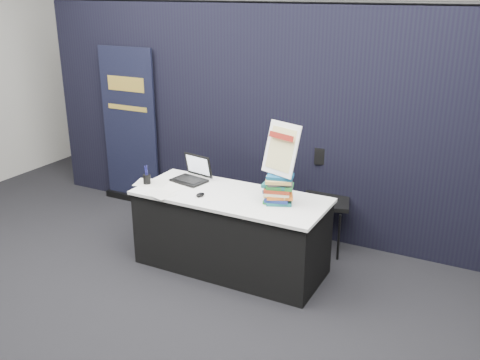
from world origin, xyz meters
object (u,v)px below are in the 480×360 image
(laptop, at_px, (191,175))
(info_sign, at_px, (281,150))
(book_stack_short, at_px, (276,193))
(book_stack_tall, at_px, (279,189))
(stacking_chair, at_px, (328,195))
(pullup_banner, at_px, (130,136))
(display_table, at_px, (231,232))

(laptop, xyz_separation_m, info_sign, (1.00, -0.12, 0.43))
(book_stack_short, xyz_separation_m, info_sign, (0.03, 0.02, 0.40))
(book_stack_tall, bearing_deg, stacking_chair, 78.32)
(pullup_banner, xyz_separation_m, stacking_chair, (2.56, -0.07, -0.29))
(laptop, height_order, stacking_chair, same)
(display_table, distance_m, info_sign, 0.98)
(display_table, relative_size, stacking_chair, 1.80)
(book_stack_short, bearing_deg, info_sign, 42.45)
(laptop, distance_m, stacking_chair, 1.40)
(laptop, xyz_separation_m, book_stack_tall, (1.00, -0.15, 0.07))
(laptop, height_order, info_sign, info_sign)
(book_stack_tall, distance_m, info_sign, 0.36)
(book_stack_tall, height_order, book_stack_short, book_stack_tall)
(display_table, xyz_separation_m, stacking_chair, (0.65, 0.88, 0.18))
(display_table, bearing_deg, laptop, 162.63)
(book_stack_tall, bearing_deg, pullup_banner, 158.73)
(book_stack_short, height_order, pullup_banner, pullup_banner)
(laptop, height_order, pullup_banner, pullup_banner)
(book_stack_short, distance_m, info_sign, 0.40)
(book_stack_tall, bearing_deg, book_stack_short, 163.53)
(pullup_banner, bearing_deg, display_table, -26.86)
(stacking_chair, bearing_deg, pullup_banner, 162.10)
(laptop, height_order, book_stack_tall, book_stack_tall)
(book_stack_tall, bearing_deg, laptop, 171.67)
(laptop, xyz_separation_m, book_stack_short, (0.98, -0.14, 0.03))
(book_stack_short, height_order, info_sign, info_sign)
(book_stack_tall, height_order, stacking_chair, book_stack_tall)
(laptop, relative_size, pullup_banner, 0.19)
(laptop, bearing_deg, pullup_banner, 160.86)
(book_stack_tall, relative_size, info_sign, 0.56)
(info_sign, distance_m, pullup_banner, 2.58)
(info_sign, height_order, pullup_banner, pullup_banner)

